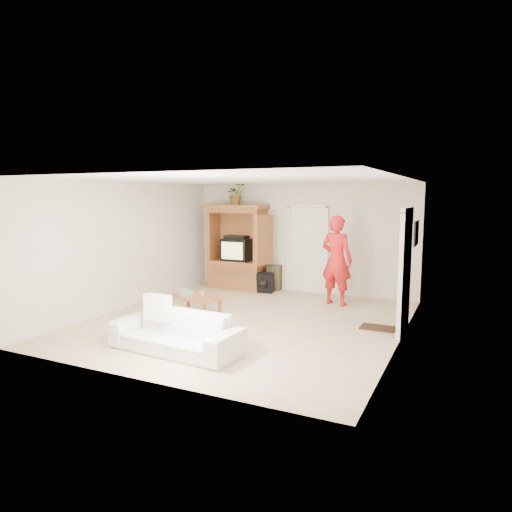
{
  "coord_description": "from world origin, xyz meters",
  "views": [
    {
      "loc": [
        3.72,
        -7.36,
        2.32
      ],
      "look_at": [
        -0.08,
        0.6,
        1.15
      ],
      "focal_mm": 32.0,
      "sensor_mm": 36.0,
      "label": 1
    }
  ],
  "objects_px": {
    "armoire": "(238,252)",
    "sofa": "(176,332)",
    "coffee_table": "(195,298)",
    "man": "(337,260)"
  },
  "relations": [
    {
      "from": "coffee_table",
      "to": "man",
      "type": "bearing_deg",
      "value": 56.57
    },
    {
      "from": "man",
      "to": "sofa",
      "type": "height_order",
      "value": "man"
    },
    {
      "from": "man",
      "to": "armoire",
      "type": "bearing_deg",
      "value": -1.58
    },
    {
      "from": "sofa",
      "to": "man",
      "type": "bearing_deg",
      "value": 75.11
    },
    {
      "from": "armoire",
      "to": "sofa",
      "type": "relative_size",
      "value": 1.04
    },
    {
      "from": "armoire",
      "to": "sofa",
      "type": "height_order",
      "value": "armoire"
    },
    {
      "from": "man",
      "to": "coffee_table",
      "type": "relative_size",
      "value": 1.67
    },
    {
      "from": "sofa",
      "to": "coffee_table",
      "type": "bearing_deg",
      "value": 119.21
    },
    {
      "from": "armoire",
      "to": "sofa",
      "type": "distance_m",
      "value": 4.82
    },
    {
      "from": "man",
      "to": "sofa",
      "type": "bearing_deg",
      "value": 82.89
    }
  ]
}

